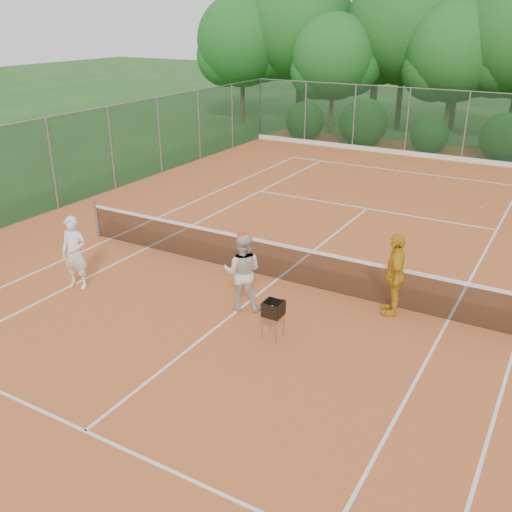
{
  "coord_description": "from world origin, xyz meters",
  "views": [
    {
      "loc": [
        5.87,
        -11.23,
        6.0
      ],
      "look_at": [
        0.09,
        -1.2,
        1.1
      ],
      "focal_mm": 40.0,
      "sensor_mm": 36.0,
      "label": 1
    }
  ],
  "objects": [
    {
      "name": "player_white",
      "position": [
        -3.93,
        -2.72,
        0.89
      ],
      "size": [
        0.72,
        0.56,
        1.75
      ],
      "primitive_type": "imported",
      "rotation": [
        0.0,
        0.0,
        0.25
      ],
      "color": "white",
      "rests_on": "clay_court"
    },
    {
      "name": "tennis_net",
      "position": [
        0.0,
        0.0,
        0.53
      ],
      "size": [
        11.97,
        0.1,
        1.1
      ],
      "color": "gray",
      "rests_on": "clay_court"
    },
    {
      "name": "player_yellow",
      "position": [
        2.94,
        -0.26,
        0.94
      ],
      "size": [
        0.78,
        1.16,
        1.84
      ],
      "primitive_type": "imported",
      "rotation": [
        0.0,
        0.0,
        -1.24
      ],
      "color": "gold",
      "rests_on": "clay_court"
    },
    {
      "name": "clay_court",
      "position": [
        0.0,
        0.0,
        0.01
      ],
      "size": [
        18.0,
        36.0,
        0.02
      ],
      "primitive_type": "cube",
      "color": "#C25E2C",
      "rests_on": "ground"
    },
    {
      "name": "tropical_treeline",
      "position": [
        1.43,
        20.22,
        5.11
      ],
      "size": [
        32.1,
        8.49,
        15.03
      ],
      "color": "brown",
      "rests_on": "ground"
    },
    {
      "name": "ball_hopper",
      "position": [
        1.22,
        -2.47,
        0.67
      ],
      "size": [
        0.36,
        0.36,
        0.82
      ],
      "rotation": [
        0.0,
        0.0,
        0.4
      ],
      "color": "gray",
      "rests_on": "clay_court"
    },
    {
      "name": "ground",
      "position": [
        0.0,
        0.0,
        0.0
      ],
      "size": [
        120.0,
        120.0,
        0.0
      ],
      "primitive_type": "plane",
      "color": "#234D1B",
      "rests_on": "ground"
    },
    {
      "name": "stray_ball_a",
      "position": [
        -1.18,
        10.87,
        0.05
      ],
      "size": [
        0.07,
        0.07,
        0.07
      ],
      "primitive_type": "sphere",
      "color": "gold",
      "rests_on": "clay_court"
    },
    {
      "name": "player_center_grp",
      "position": [
        0.03,
        -1.69,
        0.9
      ],
      "size": [
        1.04,
        0.94,
        1.79
      ],
      "color": "beige",
      "rests_on": "clay_court"
    },
    {
      "name": "stray_ball_c",
      "position": [
        3.34,
        8.27,
        0.05
      ],
      "size": [
        0.07,
        0.07,
        0.07
      ],
      "primitive_type": "sphere",
      "color": "#C1D531",
      "rests_on": "clay_court"
    },
    {
      "name": "stray_ball_b",
      "position": [
        -0.44,
        11.0,
        0.05
      ],
      "size": [
        0.07,
        0.07,
        0.07
      ],
      "primitive_type": "sphere",
      "color": "yellow",
      "rests_on": "clay_court"
    },
    {
      "name": "fence_back",
      "position": [
        0.0,
        15.0,
        1.52
      ],
      "size": [
        18.07,
        0.07,
        3.0
      ],
      "color": "#19381E",
      "rests_on": "clay_court"
    },
    {
      "name": "court_markings",
      "position": [
        0.0,
        0.0,
        0.02
      ],
      "size": [
        11.03,
        23.83,
        0.01
      ],
      "color": "white",
      "rests_on": "clay_court"
    }
  ]
}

